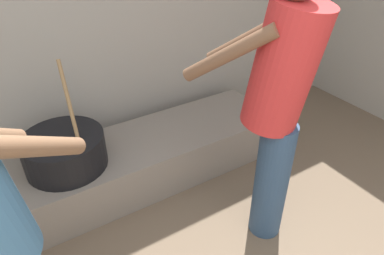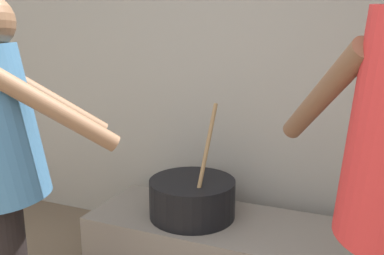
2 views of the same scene
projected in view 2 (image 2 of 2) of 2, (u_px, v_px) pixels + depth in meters
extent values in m
cube|color=#9E998E|center=(248.00, 70.00, 2.47)|extent=(5.79, 0.20, 2.39)
cylinder|color=black|center=(192.00, 198.00, 2.22)|extent=(0.52, 0.52, 0.22)
cylinder|color=#937047|center=(207.00, 149.00, 2.12)|extent=(0.05, 0.26, 0.51)
cylinder|color=brown|center=(58.00, 112.00, 1.37)|extent=(0.37, 0.37, 0.35)
cylinder|color=brown|center=(54.00, 102.00, 1.61)|extent=(0.37, 0.37, 0.35)
cylinder|color=brown|center=(321.00, 97.00, 1.17)|extent=(0.30, 0.46, 0.37)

